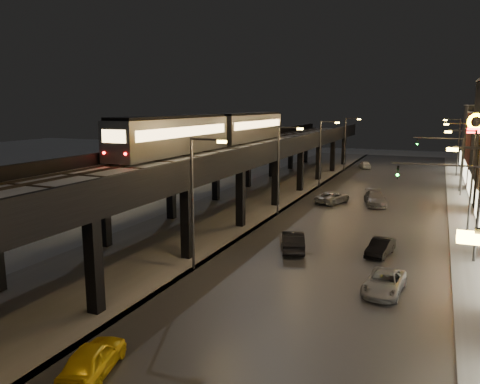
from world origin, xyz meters
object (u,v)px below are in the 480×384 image
(car_onc_silver, at_px, (380,248))
(subway_train, at_px, (217,130))
(car_taxi, at_px, (93,360))
(car_mid_silver, at_px, (332,198))
(car_onc_white, at_px, (375,199))
(car_onc_dark, at_px, (384,283))
(car_far_white, at_px, (365,165))
(car_near_white, at_px, (293,242))

(car_onc_silver, bearing_deg, subway_train, 156.82)
(car_taxi, bearing_deg, car_mid_silver, -107.29)
(car_taxi, bearing_deg, car_onc_silver, -128.27)
(subway_train, relative_size, car_onc_white, 6.99)
(car_onc_dark, relative_size, car_onc_white, 0.86)
(car_taxi, xyz_separation_m, car_onc_dark, (10.14, 13.65, -0.06))
(car_mid_silver, height_order, car_onc_silver, car_mid_silver)
(car_onc_silver, distance_m, car_onc_white, 18.56)
(subway_train, distance_m, car_mid_silver, 15.16)
(car_taxi, relative_size, car_onc_white, 0.77)
(car_far_white, height_order, car_onc_white, car_onc_white)
(subway_train, height_order, car_onc_silver, subway_train)
(car_near_white, distance_m, car_onc_white, 20.09)
(car_near_white, relative_size, car_onc_white, 0.90)
(car_near_white, relative_size, car_mid_silver, 0.95)
(car_far_white, bearing_deg, car_taxi, 70.61)
(car_mid_silver, xyz_separation_m, car_far_white, (-1.04, 32.09, -0.02))
(car_near_white, height_order, car_onc_white, car_near_white)
(car_taxi, xyz_separation_m, car_mid_silver, (1.81, 38.31, -0.00))
(car_onc_silver, height_order, car_onc_white, car_onc_white)
(car_taxi, xyz_separation_m, car_onc_white, (6.44, 39.13, 0.07))
(car_near_white, relative_size, car_onc_dark, 1.04)
(car_mid_silver, xyz_separation_m, car_onc_silver, (7.29, -17.55, -0.05))
(car_onc_white, bearing_deg, car_onc_dark, -95.60)
(car_taxi, relative_size, car_far_white, 1.03)
(car_far_white, height_order, car_onc_dark, car_far_white)
(subway_train, relative_size, car_mid_silver, 7.39)
(car_mid_silver, distance_m, car_onc_silver, 19.00)
(car_far_white, bearing_deg, car_near_white, 73.50)
(subway_train, bearing_deg, car_near_white, -46.42)
(car_onc_silver, bearing_deg, car_mid_silver, 121.71)
(subway_train, xyz_separation_m, car_onc_white, (16.52, 6.23, -7.62))
(car_near_white, distance_m, car_far_white, 51.06)
(car_onc_white, bearing_deg, car_onc_silver, -95.61)
(car_near_white, bearing_deg, car_onc_white, -119.18)
(car_taxi, distance_m, car_onc_dark, 17.00)
(car_taxi, distance_m, car_onc_silver, 22.67)
(subway_train, height_order, car_onc_dark, subway_train)
(subway_train, height_order, car_near_white, subway_train)
(car_onc_silver, xyz_separation_m, car_onc_dark, (1.04, -7.12, -0.01))
(car_onc_white, bearing_deg, subway_train, -173.21)
(car_mid_silver, distance_m, car_onc_dark, 26.04)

